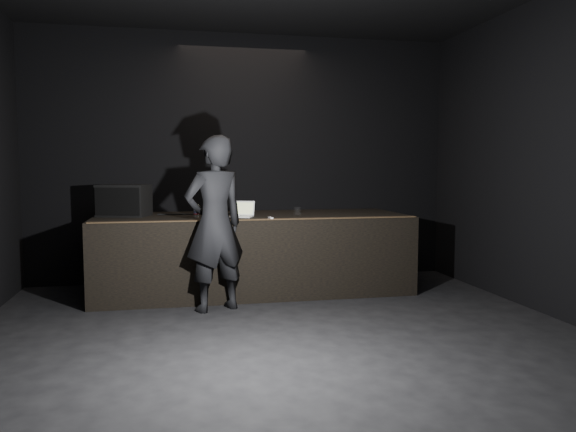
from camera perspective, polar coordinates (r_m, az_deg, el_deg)
The scene contains 11 objects.
ground at distance 4.92m, azimuth 0.99°, elevation -14.29°, with size 7.00×7.00×0.00m, color black.
room_walls at distance 4.66m, azimuth 1.02°, elevation 9.90°, with size 6.10×7.10×3.52m.
stage_riser at distance 7.42m, azimuth -3.67°, elevation -3.73°, with size 4.00×1.50×1.00m, color black.
riser_lip at distance 6.66m, azimuth -2.83°, elevation -0.34°, with size 3.92×0.10×0.01m, color brown.
stage_monitor at distance 7.42m, azimuth -16.35°, elevation 1.52°, with size 0.70×0.60×0.40m.
cable at distance 7.47m, azimuth -9.35°, elevation 0.21°, with size 0.02×0.02×0.99m, color black.
laptop at distance 7.06m, azimuth -4.70°, elevation 0.33°, with size 0.36×0.35×0.20m.
beer_can at distance 7.05m, azimuth -9.29°, elevation 0.51°, with size 0.07×0.07×0.16m.
plastic_cup at distance 7.26m, azimuth 0.97°, elevation 0.49°, with size 0.09×0.09×0.11m, color white.
wii_remote at distance 6.73m, azimuth -1.78°, elevation -0.21°, with size 0.03×0.14×0.03m, color white.
person at distance 6.36m, azimuth -7.46°, elevation -0.79°, with size 0.72×0.47×1.98m, color black.
Camera 1 is at (-1.02, -4.53, 1.62)m, focal length 35.00 mm.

